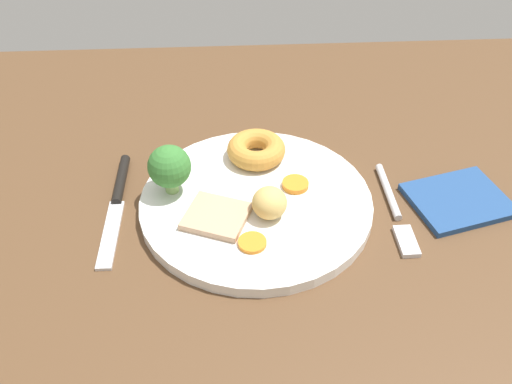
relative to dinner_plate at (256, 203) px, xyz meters
The scene contains 11 objects.
dining_table 3.31cm from the dinner_plate, 166.53° to the left, with size 120.00×84.00×3.60cm, color brown.
dinner_plate is the anchor object (origin of this frame).
meat_slice_main 5.66cm from the dinner_plate, 34.74° to the left, with size 6.63×6.01×0.80cm, color tan.
yorkshire_pudding 8.05cm from the dinner_plate, 93.45° to the right, with size 7.32×7.32×2.51cm, color #C68938.
roast_potato_left 3.94cm from the dinner_plate, 115.80° to the left, with size 4.08×3.91×3.51cm, color #D8B260.
carrot_coin_front 5.24cm from the dinner_plate, 158.22° to the right, with size 3.15×3.15×0.65cm, color orange.
carrot_coin_back 7.38cm from the dinner_plate, 83.67° to the left, with size 3.05×3.05×0.46cm, color orange.
broccoli_floret 10.80cm from the dinner_plate, 11.62° to the right, with size 5.00×5.00×6.09cm.
fork 16.15cm from the dinner_plate, behind, with size 2.07×15.27×0.90cm.
knife 16.44cm from the dinner_plate, ahead, with size 1.83×18.52×1.20cm.
folded_napkin 23.91cm from the dinner_plate, behind, with size 11.00×9.00×0.80cm, color navy.
Camera 1 is at (4.89, 48.75, 48.70)cm, focal length 39.98 mm.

